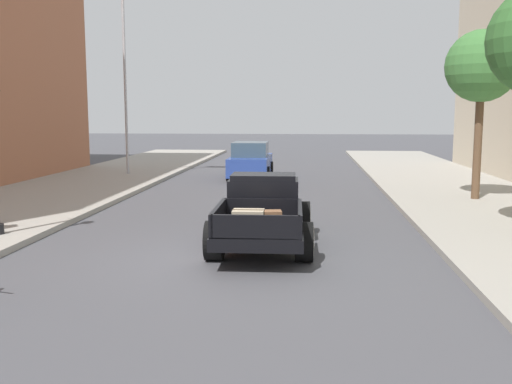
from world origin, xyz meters
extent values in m
plane|color=#47474C|center=(0.00, 0.00, 0.00)|extent=(140.00, 140.00, 0.00)
cube|color=black|center=(0.76, 1.12, 0.54)|extent=(1.87, 4.94, 0.24)
cube|color=black|center=(0.75, 1.47, 1.06)|extent=(1.58, 1.14, 0.80)
cube|color=black|center=(0.75, 1.42, 1.52)|extent=(1.46, 0.97, 0.12)
cube|color=#3D4C5B|center=(0.74, 2.04, 1.22)|extent=(1.33, 0.07, 0.44)
cube|color=black|center=(0.72, 2.77, 0.92)|extent=(1.35, 1.53, 0.52)
cube|color=silver|center=(0.70, 3.57, 0.90)|extent=(0.68, 0.12, 0.47)
cube|color=black|center=(0.79, -0.28, 0.68)|extent=(1.74, 2.14, 0.04)
cube|color=black|center=(-0.02, -0.30, 0.90)|extent=(0.13, 2.10, 0.44)
cube|color=black|center=(1.60, -0.26, 0.90)|extent=(0.13, 2.10, 0.44)
cube|color=black|center=(0.81, -1.29, 0.90)|extent=(1.62, 0.12, 0.44)
cube|color=black|center=(0.77, 0.73, 0.90)|extent=(1.62, 0.12, 0.44)
cylinder|color=black|center=(-0.17, 2.44, 0.40)|extent=(0.38, 0.81, 0.80)
cylinder|color=silver|center=(-0.35, 2.44, 0.40)|extent=(0.03, 0.66, 0.66)
cylinder|color=silver|center=(-0.36, 2.44, 0.40)|extent=(0.03, 0.24, 0.24)
cylinder|color=black|center=(1.63, 2.48, 0.40)|extent=(0.38, 0.81, 0.80)
cylinder|color=silver|center=(1.81, 2.49, 0.40)|extent=(0.03, 0.66, 0.66)
cylinder|color=silver|center=(1.82, 2.49, 0.40)|extent=(0.03, 0.24, 0.24)
cylinder|color=black|center=(-0.11, -0.25, 0.40)|extent=(0.38, 0.81, 0.80)
cylinder|color=silver|center=(-0.29, -0.26, 0.40)|extent=(0.03, 0.66, 0.66)
cylinder|color=silver|center=(-0.30, -0.26, 0.40)|extent=(0.03, 0.24, 0.24)
cylinder|color=black|center=(1.69, -0.21, 0.40)|extent=(0.38, 0.81, 0.80)
cylinder|color=silver|center=(1.87, -0.21, 0.40)|extent=(0.03, 0.66, 0.66)
cylinder|color=silver|center=(1.88, -0.21, 0.40)|extent=(0.03, 0.24, 0.24)
cube|color=gray|center=(0.62, -0.64, 0.90)|extent=(0.61, 0.45, 0.40)
cube|color=#3D2D1E|center=(0.62, -0.64, 0.90)|extent=(0.62, 0.06, 0.42)
cube|color=brown|center=(1.00, 0.02, 0.84)|extent=(0.48, 0.38, 0.28)
cube|color=#284293|center=(-0.86, 14.47, 0.61)|extent=(1.75, 4.31, 0.80)
cube|color=#384C5B|center=(-0.86, 14.32, 1.33)|extent=(1.53, 2.01, 0.64)
cylinder|color=black|center=(-1.70, 15.75, 0.33)|extent=(0.22, 0.66, 0.66)
cylinder|color=black|center=(-0.05, 15.76, 0.33)|extent=(0.22, 0.66, 0.66)
cylinder|color=black|center=(-1.68, 13.17, 0.33)|extent=(0.22, 0.66, 0.66)
cylinder|color=black|center=(-0.03, 13.18, 0.33)|extent=(0.22, 0.66, 0.66)
cylinder|color=#B2B2B7|center=(-6.59, 14.43, 4.65)|extent=(0.12, 0.12, 9.00)
cylinder|color=brown|center=(7.22, 7.84, 1.86)|extent=(0.26, 0.26, 3.42)
sphere|color=#3D7538|center=(7.22, 7.84, 4.43)|extent=(2.30, 2.30, 2.30)
camera|label=1|loc=(1.76, -11.44, 2.94)|focal=40.37mm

